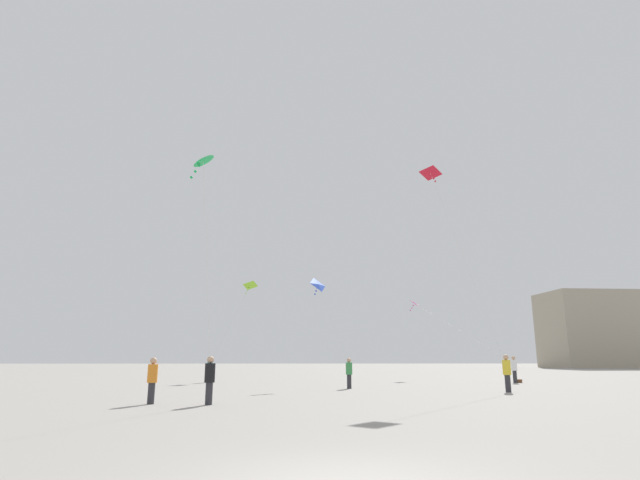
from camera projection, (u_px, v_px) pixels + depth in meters
The scene contains 13 objects.
person_in_white at pixel (514, 368), 35.06m from camera, with size 0.39×0.39×1.81m.
person_in_teal at pixel (210, 369), 35.69m from camera, with size 0.36×0.36×1.67m.
person_in_yellow at pixel (507, 371), 25.72m from camera, with size 0.40×0.40×1.85m.
person_in_black at pixel (210, 378), 18.83m from camera, with size 0.38×0.38×1.75m.
person_in_orange at pixel (152, 378), 19.13m from camera, with size 0.37×0.37×1.70m.
person_in_green at pixel (349, 372), 28.62m from camera, with size 0.37×0.37×1.68m.
kite_emerald_diamond at pixel (203, 163), 18.29m from camera, with size 0.91×2.84×7.59m.
kite_cobalt_delta at pixel (319, 286), 32.11m from camera, with size 2.26×3.11×5.26m.
kite_crimson_delta at pixel (432, 178), 29.53m from camera, with size 3.60×1.92×11.20m.
kite_magenta_delta at pixel (417, 305), 43.66m from camera, with size 5.51×8.58×5.26m.
kite_lime_delta at pixel (249, 287), 41.80m from camera, with size 2.73×5.39×6.51m.
building_left_hall at pixel (608, 330), 90.10m from camera, with size 22.30×12.03×13.13m.
handbag_beside_flyer at pixel (520, 381), 34.97m from camera, with size 0.32×0.14×0.24m, color brown.
Camera 1 is at (-0.57, -7.45, 1.69)m, focal length 28.50 mm.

